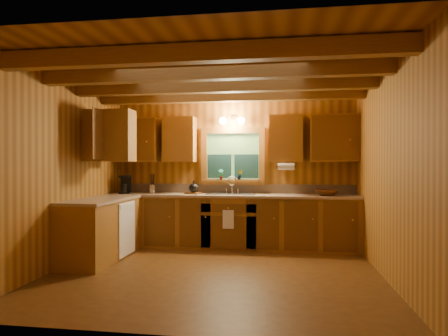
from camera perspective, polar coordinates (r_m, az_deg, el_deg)
name	(u,v)px	position (r m, az deg, el deg)	size (l,w,h in m)	color
room	(215,172)	(5.07, -1.31, -0.62)	(4.20, 4.20, 4.20)	#593715
ceiling_beams	(215,80)	(5.19, -1.32, 12.63)	(4.20, 2.54, 0.18)	brown
base_cabinets	(198,224)	(6.50, -3.73, -8.11)	(4.20, 2.22, 0.86)	brown
countertop	(199,197)	(6.45, -3.60, -4.15)	(4.20, 2.24, 0.04)	tan
backsplash	(233,189)	(6.95, 1.30, -2.99)	(4.20, 0.02, 0.16)	#9F846B
dishwasher_panel	(127,229)	(6.21, -13.86, -8.51)	(0.02, 0.60, 0.80)	white
upper_cabinets	(196,138)	(6.59, -4.08, 4.30)	(4.19, 1.77, 0.78)	brown
window	(233,157)	(6.92, 1.29, 1.54)	(1.12, 0.08, 1.00)	brown
window_sill	(232,181)	(6.88, 1.24, -1.86)	(1.06, 0.14, 0.04)	brown
wall_sconce	(232,120)	(6.84, 1.16, 6.89)	(0.45, 0.21, 0.17)	black
paper_towel_roll	(286,167)	(6.53, 8.95, 0.21)	(0.11, 0.11, 0.27)	white
dish_towel	(228,219)	(6.38, 0.61, -7.44)	(0.18, 0.01, 0.30)	white
sink	(231,197)	(6.68, 1.00, -4.20)	(0.82, 0.48, 0.43)	silver
coffee_maker	(125,185)	(7.08, -14.11, -2.33)	(0.18, 0.23, 0.32)	black
utensil_crock	(152,188)	(7.05, -10.37, -2.92)	(0.12, 0.12, 0.34)	silver
cutting_board	(194,193)	(6.78, -4.42, -3.66)	(0.26, 0.19, 0.02)	brown
teakettle	(194,188)	(6.77, -4.42, -2.88)	(0.16, 0.16, 0.20)	black
wicker_basket	(327,193)	(6.58, 14.65, -3.49)	(0.38, 0.38, 0.09)	#48230C
potted_plant_left	(221,174)	(6.87, -0.45, -0.90)	(0.10, 0.07, 0.19)	brown
potted_plant_right	(240,175)	(6.84, 2.26, -0.98)	(0.09, 0.08, 0.17)	brown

